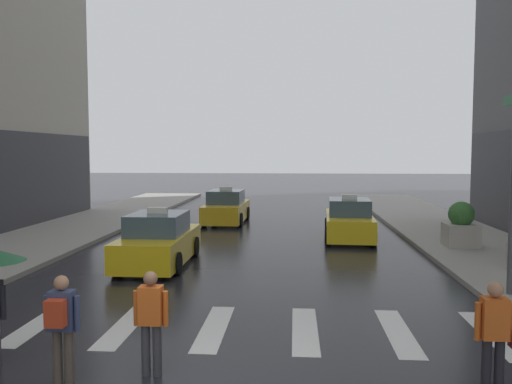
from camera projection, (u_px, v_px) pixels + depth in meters
name	position (u px, v px, depth m)	size (l,w,h in m)	color
crosswalk_markings	(214.00, 327.00, 10.50)	(11.30, 2.80, 0.01)	silver
taxi_lead	(159.00, 242.00, 16.31)	(1.93, 4.54, 1.80)	yellow
taxi_second	(349.00, 221.00, 21.19)	(2.11, 4.62, 1.80)	yellow
taxi_third	(226.00, 208.00, 26.02)	(2.04, 4.59, 1.80)	gold
pedestrian_with_backpack	(61.00, 321.00, 7.88)	(0.55, 0.43, 1.65)	#473D33
pedestrian_with_handbag	(495.00, 331.00, 7.54)	(0.60, 0.24, 1.65)	black
pedestrian_plain_coat	(151.00, 317.00, 8.18)	(0.55, 0.24, 1.65)	#333338
planter_mid_block	(461.00, 226.00, 18.67)	(1.10, 1.10, 1.60)	#A8A399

